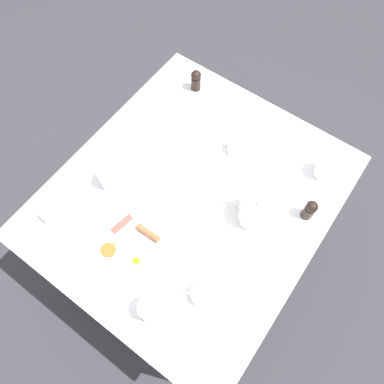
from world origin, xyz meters
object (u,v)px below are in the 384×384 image
(teacup_with_saucer_left, at_px, (53,213))
(water_glass_tall, at_px, (151,310))
(pepper_grinder, at_px, (310,210))
(teacup_with_saucer_right, at_px, (203,294))
(water_glass_short, at_px, (326,168))
(wine_glass_spare, at_px, (109,178))
(napkin_folded, at_px, (186,165))
(knife_by_plate, at_px, (153,115))
(breakfast_plate, at_px, (130,243))
(fork_by_plate, at_px, (284,151))
(creamer_jug, at_px, (235,147))
(salt_grinder, at_px, (196,80))
(teapot_near, at_px, (256,211))

(teacup_with_saucer_left, height_order, water_glass_tall, water_glass_tall)
(water_glass_tall, relative_size, pepper_grinder, 0.87)
(teacup_with_saucer_right, height_order, water_glass_short, water_glass_short)
(water_glass_short, height_order, wine_glass_spare, wine_glass_spare)
(teacup_with_saucer_left, distance_m, pepper_grinder, 0.97)
(teacup_with_saucer_right, height_order, napkin_folded, teacup_with_saucer_right)
(water_glass_tall, bearing_deg, knife_by_plate, -51.98)
(breakfast_plate, bearing_deg, teacup_with_saucer_left, 14.97)
(fork_by_plate, bearing_deg, creamer_jug, 34.65)
(wine_glass_spare, height_order, salt_grinder, salt_grinder)
(fork_by_plate, height_order, knife_by_plate, same)
(teapot_near, xyz_separation_m, knife_by_plate, (0.62, -0.16, -0.06))
(teacup_with_saucer_right, relative_size, water_glass_tall, 1.63)
(breakfast_plate, xyz_separation_m, creamer_jug, (-0.09, -0.57, 0.02))
(pepper_grinder, height_order, napkin_folded, pepper_grinder)
(water_glass_short, bearing_deg, teapot_near, 68.50)
(breakfast_plate, relative_size, water_glass_tall, 3.23)
(teacup_with_saucer_left, relative_size, wine_glass_spare, 1.53)
(creamer_jug, xyz_separation_m, fork_by_plate, (-0.17, -0.12, -0.02))
(napkin_folded, relative_size, knife_by_plate, 0.86)
(wine_glass_spare, bearing_deg, breakfast_plate, 145.75)
(teacup_with_saucer_right, height_order, salt_grinder, salt_grinder)
(fork_by_plate, xyz_separation_m, knife_by_plate, (0.56, 0.17, -0.00))
(creamer_jug, distance_m, pepper_grinder, 0.39)
(teapot_near, relative_size, teacup_with_saucer_right, 1.47)
(napkin_folded, bearing_deg, water_glass_tall, 114.76)
(salt_grinder, height_order, napkin_folded, salt_grinder)
(fork_by_plate, bearing_deg, teapot_near, 98.94)
(teacup_with_saucer_left, bearing_deg, knife_by_plate, -90.77)
(teapot_near, xyz_separation_m, napkin_folded, (0.34, -0.03, -0.05))
(teacup_with_saucer_left, bearing_deg, creamer_jug, -121.62)
(breakfast_plate, distance_m, knife_by_plate, 0.60)
(teapot_near, relative_size, fork_by_plate, 1.27)
(wine_glass_spare, relative_size, fork_by_plate, 0.57)
(wine_glass_spare, bearing_deg, teacup_with_saucer_left, 70.06)
(teapot_near, xyz_separation_m, water_glass_tall, (0.10, 0.51, -0.01))
(teacup_with_saucer_right, bearing_deg, teapot_near, -88.40)
(pepper_grinder, height_order, salt_grinder, same)
(teapot_near, distance_m, teacup_with_saucer_right, 0.36)
(teapot_near, distance_m, fork_by_plate, 0.33)
(wine_glass_spare, height_order, fork_by_plate, wine_glass_spare)
(water_glass_tall, bearing_deg, breakfast_plate, -33.32)
(teacup_with_saucer_left, relative_size, knife_by_plate, 0.83)
(napkin_folded, bearing_deg, creamer_jug, -124.39)
(teacup_with_saucer_left, relative_size, pepper_grinder, 1.42)
(water_glass_tall, xyz_separation_m, napkin_folded, (0.25, -0.53, -0.04))
(water_glass_tall, distance_m, fork_by_plate, 0.83)
(wine_glass_spare, height_order, napkin_folded, wine_glass_spare)
(water_glass_tall, height_order, pepper_grinder, pepper_grinder)
(water_glass_tall, relative_size, salt_grinder, 0.87)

